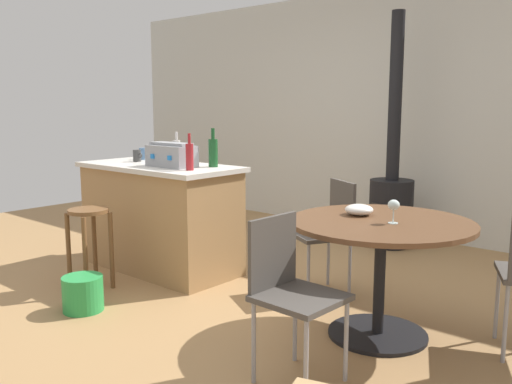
{
  "coord_description": "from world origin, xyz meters",
  "views": [
    {
      "loc": [
        2.9,
        -2.88,
        1.43
      ],
      "look_at": [
        0.21,
        0.26,
        0.77
      ],
      "focal_mm": 38.31,
      "sensor_mm": 36.0,
      "label": 1
    }
  ],
  "objects_px": {
    "wood_stove": "(391,193)",
    "bottle_2": "(190,156)",
    "wooden_stool": "(89,232)",
    "folding_chair_left": "(290,286)",
    "cup_1": "(143,154)",
    "plastic_bucket": "(83,294)",
    "dining_table": "(381,248)",
    "bottle_1": "(177,150)",
    "bottle_0": "(213,152)",
    "wine_glass": "(394,206)",
    "toolbox": "(172,155)",
    "serving_bowl": "(359,210)",
    "folding_chair_far": "(328,228)",
    "cup_0": "(137,156)",
    "kitchen_island": "(160,217)"
  },
  "relations": [
    {
      "from": "wood_stove",
      "to": "wine_glass",
      "type": "xyz_separation_m",
      "value": [
        1.06,
        -2.1,
        0.29
      ]
    },
    {
      "from": "dining_table",
      "to": "bottle_2",
      "type": "relative_size",
      "value": 3.87
    },
    {
      "from": "serving_bowl",
      "to": "plastic_bucket",
      "type": "relative_size",
      "value": 0.64
    },
    {
      "from": "kitchen_island",
      "to": "bottle_0",
      "type": "xyz_separation_m",
      "value": [
        0.49,
        0.18,
        0.58
      ]
    },
    {
      "from": "kitchen_island",
      "to": "wood_stove",
      "type": "distance_m",
      "value": 2.34
    },
    {
      "from": "wood_stove",
      "to": "folding_chair_left",
      "type": "bearing_deg",
      "value": -73.0
    },
    {
      "from": "folding_chair_far",
      "to": "serving_bowl",
      "type": "distance_m",
      "value": 0.69
    },
    {
      "from": "wooden_stool",
      "to": "cup_0",
      "type": "distance_m",
      "value": 0.97
    },
    {
      "from": "toolbox",
      "to": "serving_bowl",
      "type": "bearing_deg",
      "value": 1.99
    },
    {
      "from": "bottle_0",
      "to": "cup_1",
      "type": "bearing_deg",
      "value": 179.69
    },
    {
      "from": "wood_stove",
      "to": "cup_1",
      "type": "xyz_separation_m",
      "value": [
        -1.63,
        -1.84,
        0.43
      ]
    },
    {
      "from": "folding_chair_far",
      "to": "bottle_0",
      "type": "relative_size",
      "value": 2.71
    },
    {
      "from": "kitchen_island",
      "to": "cup_1",
      "type": "distance_m",
      "value": 0.71
    },
    {
      "from": "wine_glass",
      "to": "serving_bowl",
      "type": "distance_m",
      "value": 0.3
    },
    {
      "from": "bottle_1",
      "to": "serving_bowl",
      "type": "bearing_deg",
      "value": -6.2
    },
    {
      "from": "wooden_stool",
      "to": "folding_chair_left",
      "type": "xyz_separation_m",
      "value": [
        2.05,
        -0.12,
        0.05
      ]
    },
    {
      "from": "wooden_stool",
      "to": "serving_bowl",
      "type": "bearing_deg",
      "value": 20.32
    },
    {
      "from": "cup_1",
      "to": "wine_glass",
      "type": "bearing_deg",
      "value": -5.44
    },
    {
      "from": "folding_chair_far",
      "to": "plastic_bucket",
      "type": "xyz_separation_m",
      "value": [
        -1.1,
        -1.43,
        -0.39
      ]
    },
    {
      "from": "kitchen_island",
      "to": "wooden_stool",
      "type": "height_order",
      "value": "kitchen_island"
    },
    {
      "from": "wine_glass",
      "to": "bottle_2",
      "type": "bearing_deg",
      "value": -178.69
    },
    {
      "from": "folding_chair_left",
      "to": "toolbox",
      "type": "distance_m",
      "value": 2.06
    },
    {
      "from": "bottle_0",
      "to": "bottle_1",
      "type": "height_order",
      "value": "bottle_0"
    },
    {
      "from": "dining_table",
      "to": "bottle_1",
      "type": "height_order",
      "value": "bottle_1"
    },
    {
      "from": "toolbox",
      "to": "cup_1",
      "type": "xyz_separation_m",
      "value": [
        -0.67,
        0.23,
        -0.04
      ]
    },
    {
      "from": "bottle_0",
      "to": "bottle_2",
      "type": "height_order",
      "value": "bottle_0"
    },
    {
      "from": "wooden_stool",
      "to": "serving_bowl",
      "type": "xyz_separation_m",
      "value": [
        1.96,
        0.73,
        0.32
      ]
    },
    {
      "from": "bottle_0",
      "to": "wooden_stool",
      "type": "bearing_deg",
      "value": -118.65
    },
    {
      "from": "wooden_stool",
      "to": "wine_glass",
      "type": "xyz_separation_m",
      "value": [
        2.24,
        0.64,
        0.39
      ]
    },
    {
      "from": "folding_chair_far",
      "to": "cup_1",
      "type": "relative_size",
      "value": 7.9
    },
    {
      "from": "bottle_0",
      "to": "cup_0",
      "type": "relative_size",
      "value": 2.98
    },
    {
      "from": "dining_table",
      "to": "bottle_0",
      "type": "distance_m",
      "value": 1.75
    },
    {
      "from": "wood_stove",
      "to": "bottle_2",
      "type": "bearing_deg",
      "value": -107.25
    },
    {
      "from": "cup_1",
      "to": "plastic_bucket",
      "type": "height_order",
      "value": "cup_1"
    },
    {
      "from": "kitchen_island",
      "to": "folding_chair_left",
      "type": "bearing_deg",
      "value": -22.07
    },
    {
      "from": "bottle_0",
      "to": "plastic_bucket",
      "type": "height_order",
      "value": "bottle_0"
    },
    {
      "from": "wooden_stool",
      "to": "plastic_bucket",
      "type": "xyz_separation_m",
      "value": [
        0.37,
        -0.3,
        -0.33
      ]
    },
    {
      "from": "folding_chair_far",
      "to": "wood_stove",
      "type": "bearing_deg",
      "value": 100.18
    },
    {
      "from": "dining_table",
      "to": "folding_chair_far",
      "type": "bearing_deg",
      "value": 145.93
    },
    {
      "from": "serving_bowl",
      "to": "wooden_stool",
      "type": "bearing_deg",
      "value": -159.68
    },
    {
      "from": "folding_chair_left",
      "to": "dining_table",
      "type": "bearing_deg",
      "value": 82.61
    },
    {
      "from": "bottle_2",
      "to": "cup_1",
      "type": "distance_m",
      "value": 1.01
    },
    {
      "from": "bottle_0",
      "to": "folding_chair_far",
      "type": "bearing_deg",
      "value": 13.68
    },
    {
      "from": "serving_bowl",
      "to": "dining_table",
      "type": "bearing_deg",
      "value": -18.06
    },
    {
      "from": "dining_table",
      "to": "cup_0",
      "type": "xyz_separation_m",
      "value": [
        -2.49,
        0.08,
        0.41
      ]
    },
    {
      "from": "wooden_stool",
      "to": "folding_chair_left",
      "type": "height_order",
      "value": "folding_chair_left"
    },
    {
      "from": "folding_chair_far",
      "to": "toolbox",
      "type": "height_order",
      "value": "toolbox"
    },
    {
      "from": "bottle_1",
      "to": "plastic_bucket",
      "type": "distance_m",
      "value": 1.59
    },
    {
      "from": "bottle_1",
      "to": "bottle_2",
      "type": "xyz_separation_m",
      "value": [
        0.55,
        -0.34,
        0.01
      ]
    },
    {
      "from": "folding_chair_left",
      "to": "wine_glass",
      "type": "height_order",
      "value": "wine_glass"
    }
  ]
}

